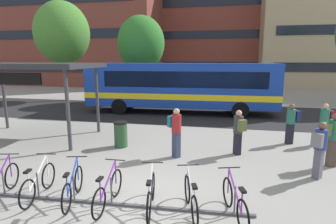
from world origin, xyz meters
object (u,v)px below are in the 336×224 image
commuter_teal_pack_2 (176,129)px  commuter_grey_pack_3 (320,146)px  commuter_olive_pack_1 (333,136)px  commuter_olive_pack_5 (239,129)px  trash_bin (121,134)px  commuter_maroon_pack_0 (325,121)px  street_tree_0 (141,43)px  transit_shelter (27,68)px  street_tree_2 (62,33)px  parked_bicycle_silver_5 (191,198)px  parked_bicycle_purple_6 (235,202)px  parked_bicycle_purple_3 (108,191)px  parked_bicycle_purple_0 (1,183)px  parked_bicycle_silver_4 (151,195)px  commuter_navy_pack_4 (292,121)px  parked_bicycle_blue_2 (73,187)px  city_bus (179,86)px  parked_bicycle_white_1 (39,183)px

commuter_teal_pack_2 → commuter_grey_pack_3: bearing=28.9°
commuter_grey_pack_3 → commuter_olive_pack_1: bearing=4.8°
commuter_olive_pack_5 → trash_bin: 4.55m
commuter_maroon_pack_0 → street_tree_0: bearing=-63.7°
transit_shelter → street_tree_2: size_ratio=0.73×
parked_bicycle_silver_5 → parked_bicycle_purple_6: 0.96m
parked_bicycle_purple_3 → trash_bin: (-1.35, 4.27, 0.13)m
parked_bicycle_silver_5 → parked_bicycle_purple_6: (0.96, 0.03, 0.00)m
street_tree_0 → parked_bicycle_purple_0: bearing=-85.7°
commuter_olive_pack_5 → parked_bicycle_purple_0: bearing=99.4°
transit_shelter → commuter_grey_pack_3: bearing=-13.6°
transit_shelter → parked_bicycle_silver_4: bearing=-38.1°
street_tree_2 → commuter_navy_pack_4: bearing=-29.7°
commuter_grey_pack_3 → street_tree_2: size_ratio=0.21×
parked_bicycle_silver_4 → commuter_grey_pack_3: size_ratio=1.00×
parked_bicycle_purple_6 → street_tree_2: 20.77m
parked_bicycle_silver_5 → street_tree_2: street_tree_2 is taller
transit_shelter → commuter_maroon_pack_0: size_ratio=3.44×
parked_bicycle_purple_6 → street_tree_2: bearing=25.3°
parked_bicycle_blue_2 → trash_bin: (-0.42, 4.25, 0.13)m
parked_bicycle_purple_6 → trash_bin: 5.98m
parked_bicycle_purple_6 → commuter_olive_pack_1: (3.16, 3.64, 0.64)m
city_bus → commuter_navy_pack_4: bearing=133.0°
parked_bicycle_purple_0 → parked_bicycle_silver_4: bearing=-101.2°
parked_bicycle_purple_3 → commuter_grey_pack_3: bearing=-64.3°
transit_shelter → commuter_maroon_pack_0: transit_shelter is taller
commuter_grey_pack_3 → street_tree_2: (-15.84, 12.44, 4.55)m
parked_bicycle_purple_3 → commuter_navy_pack_4: commuter_navy_pack_4 is taller
parked_bicycle_purple_3 → commuter_teal_pack_2: 3.77m
parked_bicycle_white_1 → commuter_teal_pack_2: 4.61m
commuter_maroon_pack_0 → commuter_teal_pack_2: commuter_teal_pack_2 is taller
parked_bicycle_purple_6 → transit_shelter: bearing=45.4°
parked_bicycle_purple_0 → commuter_teal_pack_2: size_ratio=0.95×
commuter_olive_pack_1 → commuter_olive_pack_5: bearing=155.1°
commuter_navy_pack_4 → commuter_teal_pack_2: bearing=9.8°
parked_bicycle_purple_0 → parked_bicycle_silver_4: (3.85, 0.19, 0.00)m
parked_bicycle_purple_0 → commuter_maroon_pack_0: bearing=-70.0°
commuter_olive_pack_1 → trash_bin: size_ratio=1.71×
parked_bicycle_silver_4 → commuter_olive_pack_5: bearing=-36.6°
street_tree_0 → commuter_olive_pack_1: bearing=-50.3°
parked_bicycle_blue_2 → commuter_grey_pack_3: commuter_grey_pack_3 is taller
parked_bicycle_silver_4 → commuter_grey_pack_3: 5.10m
parked_bicycle_silver_4 → street_tree_2: street_tree_2 is taller
parked_bicycle_silver_5 → commuter_teal_pack_2: bearing=-1.0°
parked_bicycle_purple_6 → commuter_grey_pack_3: (2.45, 2.57, 0.60)m
parked_bicycle_white_1 → parked_bicycle_blue_2: (0.96, -0.01, 0.00)m
parked_bicycle_blue_2 → parked_bicycle_white_1: bearing=74.4°
parked_bicycle_white_1 → commuter_navy_pack_4: size_ratio=1.02×
parked_bicycle_blue_2 → commuter_teal_pack_2: bearing=-43.4°
parked_bicycle_purple_6 → commuter_teal_pack_2: bearing=12.5°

